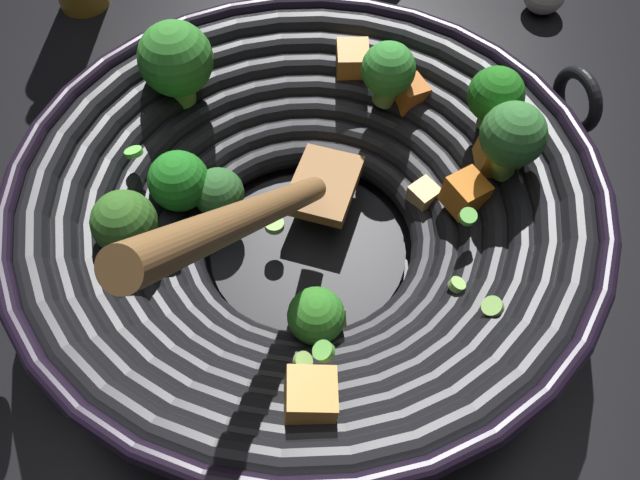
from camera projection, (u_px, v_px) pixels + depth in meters
name	position (u px, v px, depth m)	size (l,w,h in m)	color
ground_plane	(308.00, 255.00, 0.54)	(4.00, 4.00, 0.00)	black
wok	(306.00, 206.00, 0.49)	(0.43, 0.44, 0.27)	black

